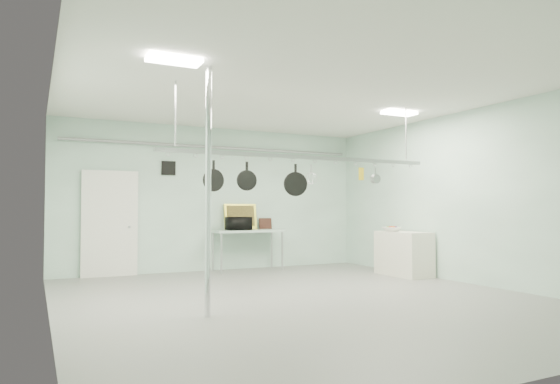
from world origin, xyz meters
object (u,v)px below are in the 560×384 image
fruit_bowl (392,229)px  skillet_right (296,180)px  prep_table (248,233)px  chrome_pole (208,191)px  coffee_canister (243,226)px  skillet_mid (247,175)px  microwave (239,224)px  pot_rack (304,155)px  side_cabinet (404,254)px  skillet_left (214,176)px

fruit_bowl → skillet_right: size_ratio=0.71×
prep_table → fruit_bowl: bearing=-38.9°
prep_table → skillet_right: (-0.56, -3.30, 0.99)m
chrome_pole → coffee_canister: (2.16, 4.17, -0.60)m
skillet_mid → microwave: bearing=81.4°
fruit_bowl → pot_rack: bearing=-154.9°
side_cabinet → skillet_left: size_ratio=2.64×
coffee_canister → skillet_mid: 3.61m
skillet_mid → skillet_right: bearing=11.0°
pot_rack → skillet_right: pot_rack is taller
coffee_canister → side_cabinet: bearing=-38.9°
side_cabinet → fruit_bowl: 0.56m
side_cabinet → pot_rack: (-2.95, -1.10, 1.78)m
pot_rack → fruit_bowl: pot_rack is taller
pot_rack → microwave: (0.14, 3.20, -1.18)m
chrome_pole → side_cabinet: size_ratio=2.67×
pot_rack → microwave: size_ratio=9.15×
side_cabinet → coffee_canister: coffee_canister is taller
prep_table → coffee_canister: size_ratio=8.14×
side_cabinet → skillet_left: (-4.48, -1.10, 1.41)m
chrome_pole → fruit_bowl: 5.28m
chrome_pole → prep_table: bearing=61.3°
coffee_canister → fruit_bowl: (2.58, -1.94, -0.06)m
skillet_mid → skillet_right: 0.84m
coffee_canister → skillet_left: 3.82m
side_cabinet → skillet_mid: (-3.95, -1.10, 1.43)m
skillet_right → skillet_mid: bearing=-165.6°
chrome_pole → skillet_right: size_ratio=6.16×
side_cabinet → pot_rack: 3.62m
microwave → skillet_mid: skillet_mid is taller
microwave → skillet_left: skillet_left is taller
fruit_bowl → skillet_mid: skillet_mid is taller
pot_rack → skillet_right: 0.43m
pot_rack → skillet_right: (-0.16, 0.00, -0.40)m
coffee_canister → skillet_mid: skillet_mid is taller
microwave → fruit_bowl: 3.28m
skillet_left → skillet_right: size_ratio=0.88×
chrome_pole → skillet_mid: (0.90, 0.90, 0.28)m
pot_rack → skillet_right: size_ratio=9.25×
prep_table → microwave: microwave is taller
side_cabinet → skillet_mid: skillet_mid is taller
fruit_bowl → chrome_pole: bearing=-154.8°
side_cabinet → chrome_pole: bearing=-157.6°
fruit_bowl → skillet_left: (-4.36, -1.33, 0.91)m
microwave → skillet_mid: size_ratio=1.27×
fruit_bowl → skillet_left: size_ratio=0.81×
coffee_canister → pot_rack: bearing=-94.5°
pot_rack → coffee_canister: size_ratio=24.42×
side_cabinet → skillet_mid: size_ratio=2.90×
prep_table → side_cabinet: prep_table is taller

